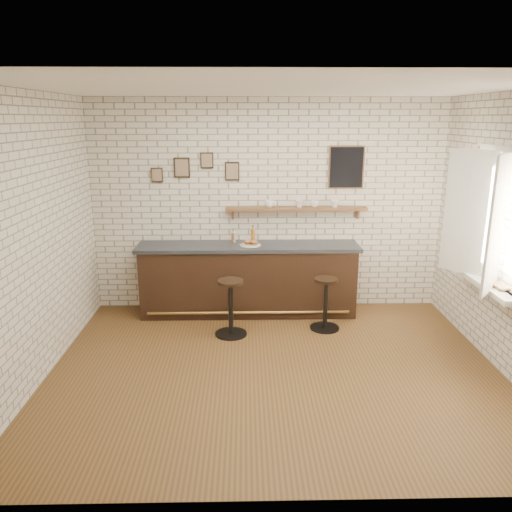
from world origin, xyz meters
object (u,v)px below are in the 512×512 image
object	(u,v)px
bar_counter	(248,279)
bitters_bottle_white	(234,237)
shelf_cup_a	(270,204)
condiment_bottle_yellow	(253,237)
book_upper	(495,286)
sandwich_plate	(250,245)
shelf_cup_b	(299,204)
shelf_cup_d	(335,204)
bitters_bottle_amber	(253,235)
shelf_cup_c	(314,204)
bar_stool_left	(231,306)
ciabatta_sandwich	(251,242)
book_lower	(494,287)
bitters_bottle_brown	(233,237)
bar_stool_right	(326,302)

from	to	relation	value
bar_counter	bitters_bottle_white	xyz separation A→B (m)	(-0.21, 0.15, 0.59)
shelf_cup_a	condiment_bottle_yellow	bearing A→B (deg)	154.83
shelf_cup_a	bar_counter	bearing A→B (deg)	176.06
bar_counter	book_upper	xyz separation A→B (m)	(2.66, -1.69, 0.45)
sandwich_plate	shelf_cup_b	world-z (taller)	shelf_cup_b
condiment_bottle_yellow	shelf_cup_a	bearing A→B (deg)	12.16
condiment_bottle_yellow	shelf_cup_d	bearing A→B (deg)	2.54
bitters_bottle_amber	shelf_cup_c	world-z (taller)	shelf_cup_c
bar_stool_left	shelf_cup_b	world-z (taller)	shelf_cup_b
ciabatta_sandwich	bitters_bottle_white	distance (m)	0.32
bar_counter	shelf_cup_b	bearing A→B (deg)	15.47
sandwich_plate	shelf_cup_c	world-z (taller)	shelf_cup_c
ciabatta_sandwich	book_lower	world-z (taller)	ciabatta_sandwich
bitters_bottle_amber	shelf_cup_a	world-z (taller)	shelf_cup_a
sandwich_plate	shelf_cup_c	distance (m)	1.08
shelf_cup_b	book_upper	size ratio (longest dim) A/B	0.44
bitters_bottle_brown	shelf_cup_b	size ratio (longest dim) A/B	1.67
shelf_cup_d	bitters_bottle_amber	bearing A→B (deg)	-168.23
ciabatta_sandwich	bitters_bottle_brown	size ratio (longest dim) A/B	1.09
ciabatta_sandwich	shelf_cup_c	distance (m)	1.05
bar_stool_right	shelf_cup_c	world-z (taller)	shelf_cup_c
bar_counter	shelf_cup_d	size ratio (longest dim) A/B	28.87
bar_stool_right	bitters_bottle_amber	bearing A→B (deg)	141.75
bitters_bottle_brown	bar_stool_left	world-z (taller)	bitters_bottle_brown
condiment_bottle_yellow	bar_stool_right	xyz separation A→B (m)	(0.95, -0.75, -0.70)
sandwich_plate	shelf_cup_d	world-z (taller)	shelf_cup_d
bar_counter	bar_stool_right	world-z (taller)	bar_counter
sandwich_plate	bar_stool_left	distance (m)	0.99
bar_counter	book_upper	distance (m)	3.19
sandwich_plate	bitters_bottle_amber	bearing A→B (deg)	78.90
condiment_bottle_yellow	bar_stool_left	distance (m)	1.18
bar_stool_left	sandwich_plate	bearing A→B (deg)	69.94
shelf_cup_b	bar_stool_left	bearing A→B (deg)	171.82
shelf_cup_a	sandwich_plate	bearing A→B (deg)	-175.54
bar_stool_right	shelf_cup_d	distance (m)	1.43
bitters_bottle_amber	bitters_bottle_brown	bearing A→B (deg)	180.00
book_lower	sandwich_plate	bearing A→B (deg)	133.73
bar_counter	bitters_bottle_brown	distance (m)	0.63
bitters_bottle_amber	shelf_cup_d	size ratio (longest dim) A/B	2.28
bar_stool_left	shelf_cup_b	size ratio (longest dim) A/B	6.88
shelf_cup_c	book_upper	size ratio (longest dim) A/B	0.49
bar_stool_left	bar_stool_right	world-z (taller)	bar_stool_left
book_lower	book_upper	size ratio (longest dim) A/B	0.95
bitters_bottle_white	bar_stool_left	world-z (taller)	bitters_bottle_white
bitters_bottle_brown	shelf_cup_d	distance (m)	1.51
book_upper	ciabatta_sandwich	bearing A→B (deg)	141.64
shelf_cup_b	shelf_cup_d	world-z (taller)	same
condiment_bottle_yellow	shelf_cup_a	world-z (taller)	shelf_cup_a
shelf_cup_d	shelf_cup_b	bearing A→B (deg)	-170.78
bitters_bottle_amber	bar_stool_left	distance (m)	1.20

